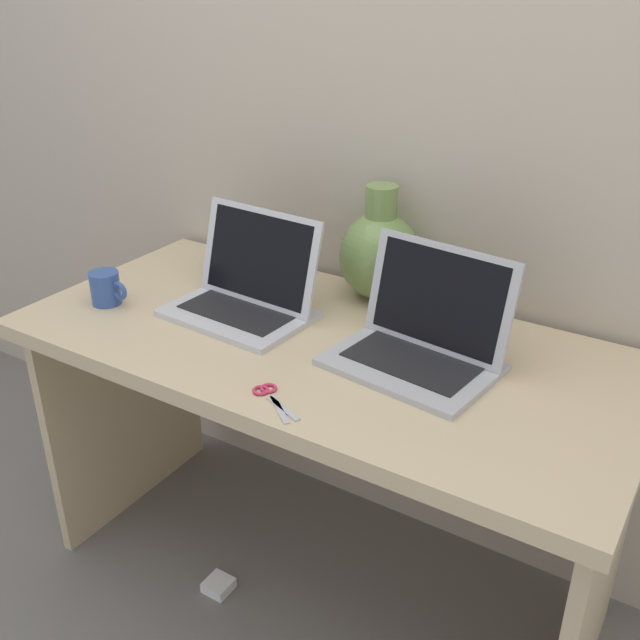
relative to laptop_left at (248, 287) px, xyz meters
name	(u,v)px	position (x,y,z in m)	size (l,w,h in m)	color
ground_plane	(320,580)	(0.23, -0.04, -0.82)	(6.00, 6.00, 0.00)	slate
back_wall	(404,113)	(0.23, 0.35, 0.38)	(4.40, 0.04, 2.40)	#BCAD99
desk	(320,400)	(0.23, -0.04, -0.23)	(1.44, 0.68, 0.75)	#D1B78C
laptop_left	(248,287)	(0.00, 0.00, 0.00)	(0.36, 0.26, 0.24)	silver
laptop_right	(424,334)	(0.47, 0.00, 0.00)	(0.37, 0.29, 0.24)	#B2B2B7
green_vase	(380,253)	(0.23, 0.25, 0.05)	(0.20, 0.20, 0.29)	#75934C
coffee_mug	(106,288)	(-0.33, -0.16, -0.02)	(0.11, 0.07, 0.08)	#335199
pen_cup	(226,251)	(-0.22, 0.19, -0.01)	(0.06, 0.06, 0.19)	black
scissors	(271,396)	(0.28, -0.30, -0.06)	(0.14, 0.10, 0.01)	#B7B7BC
power_brick	(219,585)	(0.02, -0.21, -0.80)	(0.07, 0.07, 0.03)	white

